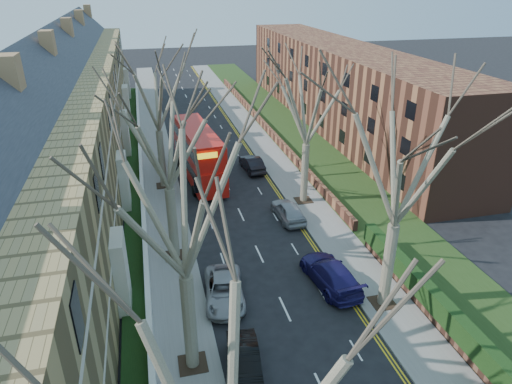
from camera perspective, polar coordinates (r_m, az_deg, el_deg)
pavement_left at (r=52.96m, az=-12.48°, el=5.49°), size 3.00×102.00×0.12m
pavement_right at (r=54.46m, az=0.27°, el=6.65°), size 3.00×102.00×0.12m
terrace_left at (r=44.22m, az=-22.65°, el=7.68°), size 9.70×78.00×13.60m
flats_right at (r=60.48m, az=10.17°, el=12.99°), size 13.97×54.00×10.00m
wall_hedge_right at (r=25.38m, az=26.71°, el=-18.12°), size 0.70×24.00×1.80m
front_wall_left at (r=45.28m, az=-14.16°, el=2.64°), size 0.30×78.00×1.00m
grass_verge_right at (r=55.66m, az=4.80°, el=7.07°), size 6.00×102.00×0.06m
tree_left_mid at (r=18.79m, az=-9.58°, el=0.02°), size 10.50×10.50×14.71m
tree_left_far at (r=28.26m, az=-11.42°, el=7.87°), size 10.15×10.15×14.22m
tree_left_dist at (r=39.82m, az=-12.58°, el=13.25°), size 10.50×10.50×14.71m
tree_right_mid at (r=24.05m, az=18.12°, el=4.80°), size 10.50×10.50×14.71m
tree_right_far at (r=36.22m, az=6.59°, el=12.00°), size 10.15×10.15×14.22m
double_decker_bus at (r=43.22m, az=-7.19°, el=4.62°), size 3.65×11.67×4.78m
car_left_mid at (r=23.34m, az=-1.43°, el=-20.66°), size 1.90×4.32×1.38m
car_left_far at (r=27.68m, az=-3.99°, el=-12.12°), size 2.82×5.12×1.36m
car_right_near at (r=29.13m, az=9.30°, el=-10.01°), size 2.75×5.67×1.59m
car_right_mid at (r=36.14m, az=4.06°, el=-2.34°), size 1.97×4.46×1.49m
car_right_far at (r=45.24m, az=-0.51°, el=3.57°), size 1.84×4.52×1.46m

